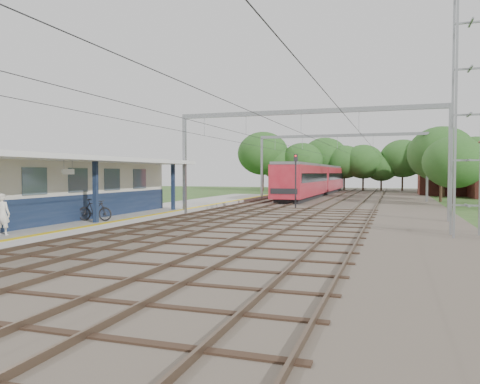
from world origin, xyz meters
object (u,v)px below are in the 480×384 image
at_px(signal_post, 296,175).
at_px(train, 316,179).
at_px(bicycle, 95,210).
at_px(person, 2,214).

bearing_deg(signal_post, train, 77.95).
distance_m(bicycle, signal_post, 17.72).
bearing_deg(train, bicycle, -98.82).
xyz_separation_m(bicycle, train, (5.90, 38.02, 1.22)).
distance_m(train, signal_post, 22.29).
height_order(bicycle, signal_post, signal_post).
relative_size(person, signal_post, 0.39).
bearing_deg(signal_post, person, -126.69).
relative_size(person, train, 0.05).
bearing_deg(bicycle, train, -16.59).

